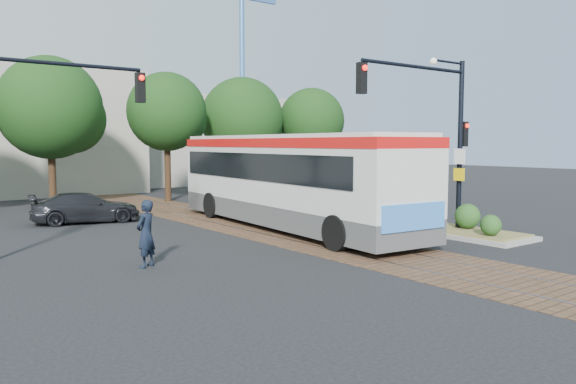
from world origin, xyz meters
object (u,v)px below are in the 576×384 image
at_px(officer, 146,234).
at_px(parked_car, 86,208).
at_px(city_bus, 288,176).
at_px(signal_pole_left, 28,123).
at_px(traffic_island, 455,225).
at_px(signal_pole_main, 439,118).

xyz_separation_m(officer, parked_car, (1.38, 9.46, -0.27)).
height_order(officer, parked_car, officer).
distance_m(city_bus, signal_pole_left, 9.50).
distance_m(city_bus, traffic_island, 6.50).
xyz_separation_m(signal_pole_main, signal_pole_left, (-12.23, 4.80, -0.29)).
bearing_deg(signal_pole_main, parked_car, 128.64).
bearing_deg(officer, signal_pole_left, -90.18).
bearing_deg(traffic_island, signal_pole_main, 174.64).
relative_size(officer, parked_car, 0.42).
bearing_deg(city_bus, traffic_island, -47.13).
relative_size(city_bus, signal_pole_main, 2.28).
distance_m(officer, parked_car, 9.56).
height_order(traffic_island, parked_car, parked_car).
xyz_separation_m(city_bus, signal_pole_main, (2.91, -4.86, 2.15)).
bearing_deg(parked_car, traffic_island, -127.65).
distance_m(traffic_island, signal_pole_main, 3.95).
bearing_deg(parked_car, signal_pole_left, 161.85).
bearing_deg(city_bus, parked_car, 138.60).
height_order(city_bus, signal_pole_main, signal_pole_main).
xyz_separation_m(signal_pole_left, officer, (2.07, -3.28, -2.97)).
bearing_deg(signal_pole_main, city_bus, 120.95).
bearing_deg(signal_pole_left, traffic_island, -20.36).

